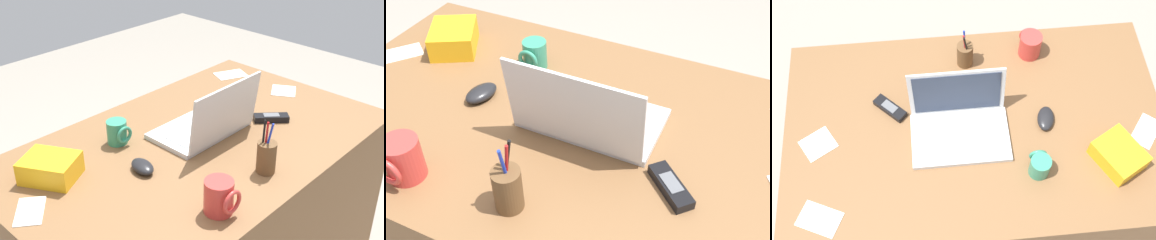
% 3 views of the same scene
% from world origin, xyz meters
% --- Properties ---
extents(desk, '(1.39, 0.85, 0.74)m').
position_xyz_m(desk, '(0.00, 0.00, 0.37)').
color(desk, brown).
rests_on(desk, ground).
extents(laptop, '(0.35, 0.25, 0.23)m').
position_xyz_m(laptop, '(-0.06, -0.00, 0.79)').
color(laptop, silver).
rests_on(laptop, desk).
extents(computer_mouse, '(0.08, 0.11, 0.03)m').
position_xyz_m(computer_mouse, '(0.26, -0.00, 0.76)').
color(computer_mouse, black).
rests_on(computer_mouse, desk).
extents(coffee_mug_white, '(0.07, 0.08, 0.09)m').
position_xyz_m(coffee_mug_white, '(0.20, -0.19, 0.78)').
color(coffee_mug_white, '#338C6B').
rests_on(coffee_mug_white, desk).
extents(coffee_mug_tall, '(0.09, 0.10, 0.10)m').
position_xyz_m(coffee_mug_tall, '(0.24, 0.31, 0.79)').
color(coffee_mug_tall, '#C63833').
rests_on(coffee_mug_tall, desk).
extents(cordless_phone, '(0.13, 0.12, 0.03)m').
position_xyz_m(cordless_phone, '(-0.31, 0.10, 0.75)').
color(cordless_phone, black).
rests_on(cordless_phone, desk).
extents(pen_holder, '(0.06, 0.06, 0.18)m').
position_xyz_m(pen_holder, '(-0.01, 0.29, 0.80)').
color(pen_holder, brown).
rests_on(pen_holder, desk).
extents(snack_bag, '(0.20, 0.21, 0.07)m').
position_xyz_m(snack_bag, '(0.48, -0.18, 0.78)').
color(snack_bag, '#F2AD19').
rests_on(snack_bag, desk).
extents(paper_note_near_laptop, '(0.14, 0.15, 0.00)m').
position_xyz_m(paper_note_near_laptop, '(0.61, -0.08, 0.74)').
color(paper_note_near_laptop, white).
rests_on(paper_note_near_laptop, desk).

